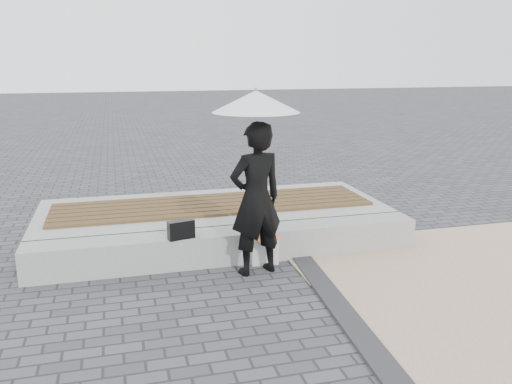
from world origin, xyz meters
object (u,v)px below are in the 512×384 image
at_px(woman, 256,199).
at_px(handbag, 181,230).
at_px(parasol, 256,101).
at_px(seating_ledge, 231,245).
at_px(canvas_tote, 265,251).

relative_size(woman, handbag, 5.71).
bearing_deg(parasol, seating_ledge, 113.26).
xyz_separation_m(seating_ledge, canvas_tote, (0.38, -0.24, -0.02)).
bearing_deg(handbag, parasol, -33.68).
height_order(seating_ledge, woman, woman).
height_order(woman, handbag, woman).
height_order(parasol, handbag, parasol).
relative_size(woman, parasol, 1.44).
bearing_deg(handbag, seating_ledge, 0.86).
distance_m(woman, handbag, 0.99).
bearing_deg(woman, seating_ledge, -80.66).
xyz_separation_m(woman, handbag, (-0.85, 0.31, -0.40)).
xyz_separation_m(handbag, canvas_tote, (1.03, -0.07, -0.34)).
xyz_separation_m(parasol, canvas_tote, (0.18, 0.24, -1.87)).
bearing_deg(handbag, woman, -33.68).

